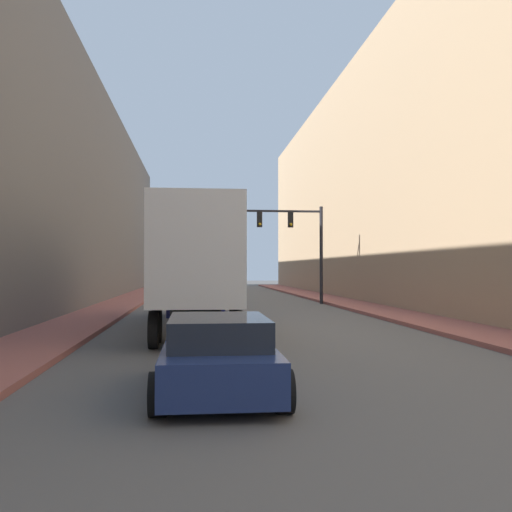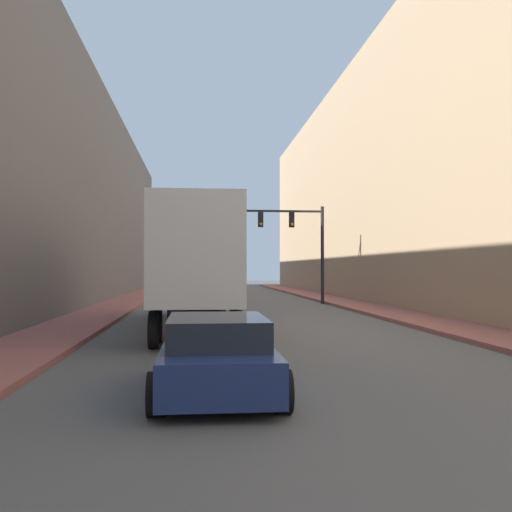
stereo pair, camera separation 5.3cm
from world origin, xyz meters
TOP-DOWN VIEW (x-y plane):
  - sidewalk_right at (6.56, 30.00)m, footprint 2.45×80.00m
  - sidewalk_left at (-6.56, 30.00)m, footprint 2.45×80.00m
  - building_right at (10.78, 30.00)m, footprint 6.00×80.00m
  - building_left at (-10.78, 30.00)m, footprint 6.00×80.00m
  - semi_truck at (-2.26, 21.30)m, footprint 2.50×13.04m
  - sedan_car at (-1.89, 10.54)m, footprint 2.07×4.20m
  - traffic_signal_gantry at (3.82, 34.22)m, footprint 5.66×0.35m

SIDE VIEW (x-z plane):
  - sidewalk_right at x=6.56m, z-range 0.00..0.15m
  - sidewalk_left at x=-6.56m, z-range 0.00..0.15m
  - sedan_car at x=-1.89m, z-range -0.02..1.28m
  - semi_truck at x=-2.26m, z-range 0.26..4.33m
  - traffic_signal_gantry at x=3.82m, z-range 1.11..6.92m
  - building_left at x=-10.78m, z-range 0.00..13.06m
  - building_right at x=10.78m, z-range 0.00..15.72m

